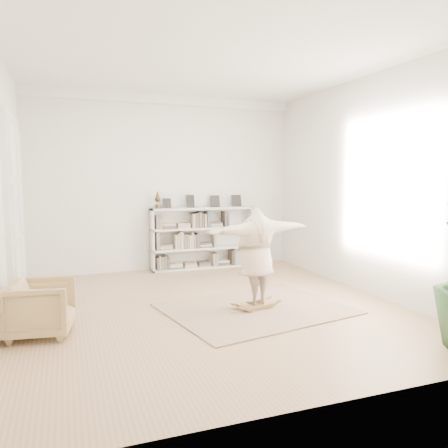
% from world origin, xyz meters
% --- Properties ---
extents(floor, '(6.00, 6.00, 0.00)m').
position_xyz_m(floor, '(0.00, 0.00, 0.00)').
color(floor, '#93724C').
rests_on(floor, ground).
extents(room_shell, '(6.00, 6.00, 6.00)m').
position_xyz_m(room_shell, '(0.00, 2.94, 3.51)').
color(room_shell, silver).
rests_on(room_shell, floor).
extents(doors, '(0.09, 1.78, 2.92)m').
position_xyz_m(doors, '(-2.70, 1.30, 1.40)').
color(doors, white).
rests_on(doors, floor).
extents(bookshelf, '(2.20, 0.35, 1.64)m').
position_xyz_m(bookshelf, '(0.74, 2.82, 0.64)').
color(bookshelf, silver).
rests_on(bookshelf, floor).
extents(armchair, '(0.85, 0.84, 0.68)m').
position_xyz_m(armchair, '(-2.30, -0.37, 0.34)').
color(armchair, tan).
rests_on(armchair, floor).
extents(rug, '(2.83, 2.43, 0.02)m').
position_xyz_m(rug, '(0.60, -0.30, 0.01)').
color(rug, tan).
rests_on(rug, floor).
extents(rocker_board, '(0.55, 0.39, 0.11)m').
position_xyz_m(rocker_board, '(0.60, -0.30, 0.07)').
color(rocker_board, brown).
rests_on(rocker_board, rug).
extents(person, '(1.80, 0.79, 1.42)m').
position_xyz_m(person, '(0.60, -0.30, 0.84)').
color(person, beige).
rests_on(person, rocker_board).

